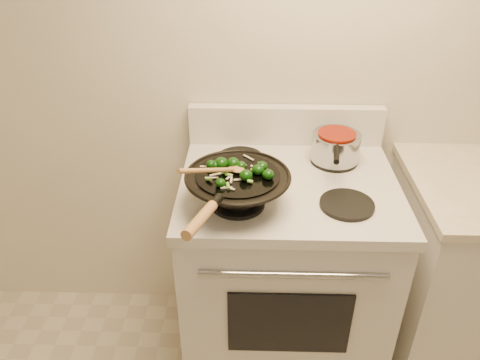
{
  "coord_description": "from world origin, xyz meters",
  "views": [
    {
      "loc": [
        -0.26,
        -0.25,
        1.81
      ],
      "look_at": [
        -0.3,
        1.03,
        1.01
      ],
      "focal_mm": 35.0,
      "sensor_mm": 36.0,
      "label": 1
    }
  ],
  "objects": [
    {
      "name": "saucepan",
      "position": [
        0.06,
        1.32,
        0.99
      ],
      "size": [
        0.18,
        0.29,
        0.11
      ],
      "color": "#979BA0",
      "rests_on": "stove"
    },
    {
      "name": "stirfry",
      "position": [
        -0.3,
        1.03,
        1.05
      ],
      "size": [
        0.24,
        0.22,
        0.04
      ],
      "color": "black",
      "rests_on": "wok"
    },
    {
      "name": "wok",
      "position": [
        -0.3,
        1.02,
        0.99
      ],
      "size": [
        0.34,
        0.56,
        0.17
      ],
      "color": "black",
      "rests_on": "stove"
    },
    {
      "name": "stove",
      "position": [
        -0.12,
        1.17,
        0.47
      ],
      "size": [
        0.78,
        0.67,
        1.08
      ],
      "color": "silver",
      "rests_on": "ground"
    },
    {
      "name": "wooden_spoon",
      "position": [
        -0.35,
        0.99,
        1.07
      ],
      "size": [
        0.2,
        0.22,
        0.11
      ],
      "color": "#A67342",
      "rests_on": "wok"
    }
  ]
}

